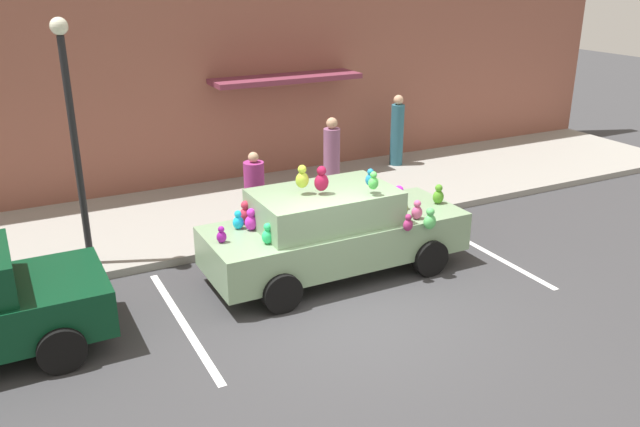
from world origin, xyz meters
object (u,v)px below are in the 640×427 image
(teddy_bear_on_sidewalk, at_px, (293,205))
(pedestrian_walking_past, at_px, (332,163))
(pedestrian_near_shopfront, at_px, (255,196))
(street_lamp_post, at_px, (72,122))
(pedestrian_by_lamp, at_px, (397,132))
(plush_covered_car, at_px, (333,231))

(teddy_bear_on_sidewalk, xyz_separation_m, pedestrian_walking_past, (1.21, 0.60, 0.58))
(pedestrian_near_shopfront, bearing_deg, street_lamp_post, -179.52)
(pedestrian_walking_past, xyz_separation_m, pedestrian_by_lamp, (2.84, 1.72, -0.01))
(pedestrian_near_shopfront, bearing_deg, plush_covered_car, -73.38)
(plush_covered_car, distance_m, street_lamp_post, 4.65)
(street_lamp_post, relative_size, pedestrian_near_shopfront, 2.58)
(plush_covered_car, distance_m, pedestrian_near_shopfront, 2.15)
(pedestrian_walking_past, bearing_deg, teddy_bear_on_sidewalk, -153.72)
(street_lamp_post, height_order, pedestrian_walking_past, street_lamp_post)
(teddy_bear_on_sidewalk, height_order, pedestrian_walking_past, pedestrian_walking_past)
(plush_covered_car, relative_size, pedestrian_walking_past, 2.42)
(pedestrian_walking_past, height_order, pedestrian_by_lamp, pedestrian_walking_past)
(pedestrian_by_lamp, bearing_deg, plush_covered_car, -133.20)
(plush_covered_car, xyz_separation_m, teddy_bear_on_sidewalk, (0.35, 2.36, -0.36))
(plush_covered_car, height_order, street_lamp_post, street_lamp_post)
(pedestrian_near_shopfront, distance_m, pedestrian_walking_past, 2.35)
(street_lamp_post, relative_size, pedestrian_by_lamp, 2.28)
(street_lamp_post, distance_m, pedestrian_near_shopfront, 3.60)
(plush_covered_car, bearing_deg, pedestrian_near_shopfront, 106.62)
(plush_covered_car, relative_size, teddy_bear_on_sidewalk, 7.12)
(plush_covered_car, height_order, teddy_bear_on_sidewalk, plush_covered_car)
(teddy_bear_on_sidewalk, bearing_deg, pedestrian_walking_past, 26.28)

